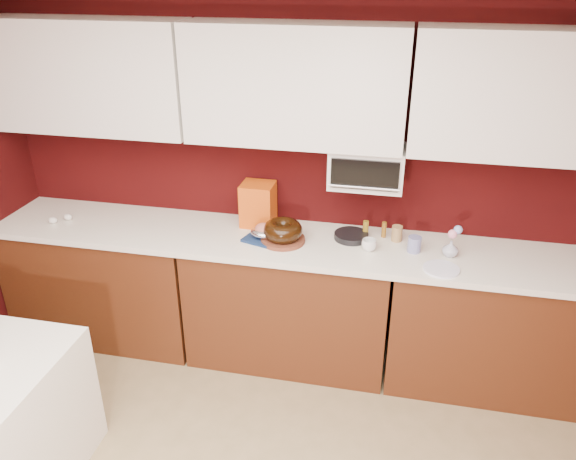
% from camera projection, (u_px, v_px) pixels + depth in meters
% --- Properties ---
extents(wall_back, '(4.00, 0.02, 2.50)m').
position_uv_depth(wall_back, '(299.00, 172.00, 3.70)').
color(wall_back, '#340707').
rests_on(wall_back, floor).
extents(base_cabinet_left, '(1.31, 0.58, 0.86)m').
position_uv_depth(base_cabinet_left, '(109.00, 281.00, 4.04)').
color(base_cabinet_left, '#502410').
rests_on(base_cabinet_left, floor).
extents(base_cabinet_center, '(1.31, 0.58, 0.86)m').
position_uv_depth(base_cabinet_center, '(289.00, 302.00, 3.79)').
color(base_cabinet_center, '#502410').
rests_on(base_cabinet_center, floor).
extents(base_cabinet_right, '(1.31, 0.58, 0.86)m').
position_uv_depth(base_cabinet_right, '(496.00, 326.00, 3.54)').
color(base_cabinet_right, '#502410').
rests_on(base_cabinet_right, floor).
extents(countertop, '(4.00, 0.62, 0.04)m').
position_uv_depth(countertop, '(290.00, 243.00, 3.59)').
color(countertop, white).
rests_on(countertop, base_cabinet_center).
extents(upper_cabinet_left, '(1.31, 0.33, 0.70)m').
position_uv_depth(upper_cabinet_left, '(88.00, 76.00, 3.55)').
color(upper_cabinet_left, white).
rests_on(upper_cabinet_left, wall_back).
extents(upper_cabinet_center, '(1.31, 0.33, 0.70)m').
position_uv_depth(upper_cabinet_center, '(295.00, 85.00, 3.30)').
color(upper_cabinet_center, white).
rests_on(upper_cabinet_center, wall_back).
extents(upper_cabinet_right, '(1.31, 0.33, 0.70)m').
position_uv_depth(upper_cabinet_right, '(535.00, 96.00, 3.04)').
color(upper_cabinet_right, white).
rests_on(upper_cabinet_right, wall_back).
extents(toaster_oven, '(0.45, 0.30, 0.25)m').
position_uv_depth(toaster_oven, '(367.00, 166.00, 3.44)').
color(toaster_oven, white).
rests_on(toaster_oven, upper_cabinet_center).
extents(toaster_oven_door, '(0.40, 0.02, 0.18)m').
position_uv_depth(toaster_oven_door, '(365.00, 175.00, 3.30)').
color(toaster_oven_door, black).
rests_on(toaster_oven_door, toaster_oven).
extents(toaster_oven_handle, '(0.42, 0.02, 0.02)m').
position_uv_depth(toaster_oven_handle, '(364.00, 188.00, 3.32)').
color(toaster_oven_handle, silver).
rests_on(toaster_oven_handle, toaster_oven).
extents(cake_base, '(0.36, 0.36, 0.03)m').
position_uv_depth(cake_base, '(283.00, 240.00, 3.56)').
color(cake_base, brown).
rests_on(cake_base, countertop).
extents(bundt_cake, '(0.30, 0.30, 0.10)m').
position_uv_depth(bundt_cake, '(283.00, 230.00, 3.53)').
color(bundt_cake, black).
rests_on(bundt_cake, cake_base).
extents(navy_towel, '(0.28, 0.26, 0.02)m').
position_uv_depth(navy_towel, '(264.00, 239.00, 3.58)').
color(navy_towel, navy).
rests_on(navy_towel, countertop).
extents(foil_ham_nest, '(0.21, 0.20, 0.06)m').
position_uv_depth(foil_ham_nest, '(264.00, 232.00, 3.56)').
color(foil_ham_nest, white).
rests_on(foil_ham_nest, navy_towel).
extents(roasted_ham, '(0.13, 0.12, 0.07)m').
position_uv_depth(roasted_ham, '(264.00, 229.00, 3.55)').
color(roasted_ham, '#C26A58').
rests_on(roasted_ham, foil_ham_nest).
extents(pandoro_box, '(0.22, 0.20, 0.29)m').
position_uv_depth(pandoro_box, '(258.00, 204.00, 3.73)').
color(pandoro_box, '#B82C0C').
rests_on(pandoro_box, countertop).
extents(dark_pan, '(0.24, 0.24, 0.04)m').
position_uv_depth(dark_pan, '(351.00, 236.00, 3.59)').
color(dark_pan, black).
rests_on(dark_pan, countertop).
extents(coffee_mug, '(0.09, 0.09, 0.09)m').
position_uv_depth(coffee_mug, '(369.00, 244.00, 3.44)').
color(coffee_mug, white).
rests_on(coffee_mug, countertop).
extents(blue_jar, '(0.09, 0.09, 0.10)m').
position_uv_depth(blue_jar, '(414.00, 244.00, 3.42)').
color(blue_jar, navy).
rests_on(blue_jar, countertop).
extents(flower_vase, '(0.10, 0.10, 0.11)m').
position_uv_depth(flower_vase, '(451.00, 248.00, 3.37)').
color(flower_vase, '#ADB2C4').
rests_on(flower_vase, countertop).
extents(flower_pink, '(0.05, 0.05, 0.05)m').
position_uv_depth(flower_pink, '(453.00, 234.00, 3.33)').
color(flower_pink, pink).
rests_on(flower_pink, flower_vase).
extents(flower_blue, '(0.05, 0.05, 0.05)m').
position_uv_depth(flower_blue, '(458.00, 230.00, 3.33)').
color(flower_blue, '#8FA8E4').
rests_on(flower_blue, flower_vase).
extents(china_plate, '(0.27, 0.27, 0.01)m').
position_uv_depth(china_plate, '(441.00, 269.00, 3.24)').
color(china_plate, white).
rests_on(china_plate, countertop).
extents(amber_bottle, '(0.05, 0.05, 0.11)m').
position_uv_depth(amber_bottle, '(366.00, 229.00, 3.61)').
color(amber_bottle, olive).
rests_on(amber_bottle, countertop).
extents(paper_cup, '(0.08, 0.08, 0.10)m').
position_uv_depth(paper_cup, '(397.00, 233.00, 3.55)').
color(paper_cup, '#987245').
rests_on(paper_cup, countertop).
extents(egg_left, '(0.07, 0.06, 0.05)m').
position_uv_depth(egg_left, '(53.00, 220.00, 3.80)').
color(egg_left, silver).
rests_on(egg_left, countertop).
extents(egg_right, '(0.07, 0.06, 0.05)m').
position_uv_depth(egg_right, '(68.00, 217.00, 3.85)').
color(egg_right, silver).
rests_on(egg_right, countertop).
extents(amber_bottle_tall, '(0.04, 0.04, 0.10)m').
position_uv_depth(amber_bottle_tall, '(384.00, 230.00, 3.60)').
color(amber_bottle_tall, brown).
rests_on(amber_bottle_tall, countertop).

